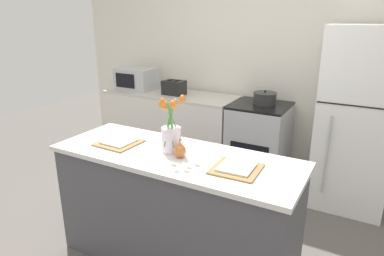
{
  "coord_description": "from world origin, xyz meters",
  "views": [
    {
      "loc": [
        1.19,
        -1.89,
        1.83
      ],
      "look_at": [
        0.0,
        0.25,
        1.02
      ],
      "focal_mm": 32.0,
      "sensor_mm": 36.0,
      "label": 1
    }
  ],
  "objects_px": {
    "refrigerator": "(357,120)",
    "cooking_pot": "(265,98)",
    "microwave": "(137,79)",
    "plate_setting_left": "(119,142)",
    "plate_setting_right": "(236,168)",
    "toaster": "(174,88)",
    "stove_range": "(258,144)",
    "pear_figurine": "(180,150)",
    "flower_vase": "(171,133)"
  },
  "relations": [
    {
      "from": "toaster",
      "to": "cooking_pot",
      "type": "distance_m",
      "value": 1.11
    },
    {
      "from": "stove_range",
      "to": "toaster",
      "type": "relative_size",
      "value": 3.27
    },
    {
      "from": "stove_range",
      "to": "microwave",
      "type": "relative_size",
      "value": 1.91
    },
    {
      "from": "microwave",
      "to": "flower_vase",
      "type": "bearing_deg",
      "value": -45.86
    },
    {
      "from": "flower_vase",
      "to": "pear_figurine",
      "type": "bearing_deg",
      "value": -29.74
    },
    {
      "from": "plate_setting_right",
      "to": "cooking_pot",
      "type": "bearing_deg",
      "value": 101.91
    },
    {
      "from": "microwave",
      "to": "toaster",
      "type": "bearing_deg",
      "value": -3.76
    },
    {
      "from": "flower_vase",
      "to": "microwave",
      "type": "relative_size",
      "value": 0.86
    },
    {
      "from": "plate_setting_left",
      "to": "cooking_pot",
      "type": "distance_m",
      "value": 1.78
    },
    {
      "from": "pear_figurine",
      "to": "plate_setting_right",
      "type": "height_order",
      "value": "pear_figurine"
    },
    {
      "from": "plate_setting_left",
      "to": "plate_setting_right",
      "type": "height_order",
      "value": "same"
    },
    {
      "from": "refrigerator",
      "to": "microwave",
      "type": "bearing_deg",
      "value": -179.97
    },
    {
      "from": "plate_setting_right",
      "to": "toaster",
      "type": "bearing_deg",
      "value": 132.44
    },
    {
      "from": "flower_vase",
      "to": "plate_setting_right",
      "type": "xyz_separation_m",
      "value": [
        0.52,
        -0.06,
        -0.13
      ]
    },
    {
      "from": "plate_setting_left",
      "to": "flower_vase",
      "type": "bearing_deg",
      "value": 8.0
    },
    {
      "from": "microwave",
      "to": "pear_figurine",
      "type": "bearing_deg",
      "value": -44.98
    },
    {
      "from": "stove_range",
      "to": "plate_setting_right",
      "type": "xyz_separation_m",
      "value": [
        0.38,
        -1.63,
        0.45
      ]
    },
    {
      "from": "refrigerator",
      "to": "pear_figurine",
      "type": "xyz_separation_m",
      "value": [
        -0.98,
        -1.64,
        0.08
      ]
    },
    {
      "from": "microwave",
      "to": "plate_setting_right",
      "type": "bearing_deg",
      "value": -38.53
    },
    {
      "from": "pear_figurine",
      "to": "microwave",
      "type": "height_order",
      "value": "microwave"
    },
    {
      "from": "refrigerator",
      "to": "plate_setting_right",
      "type": "distance_m",
      "value": 1.73
    },
    {
      "from": "pear_figurine",
      "to": "plate_setting_left",
      "type": "distance_m",
      "value": 0.55
    },
    {
      "from": "refrigerator",
      "to": "toaster",
      "type": "bearing_deg",
      "value": -178.86
    },
    {
      "from": "refrigerator",
      "to": "toaster",
      "type": "relative_size",
      "value": 6.28
    },
    {
      "from": "stove_range",
      "to": "pear_figurine",
      "type": "xyz_separation_m",
      "value": [
        -0.03,
        -1.64,
        0.5
      ]
    },
    {
      "from": "flower_vase",
      "to": "pear_figurine",
      "type": "height_order",
      "value": "flower_vase"
    },
    {
      "from": "toaster",
      "to": "stove_range",
      "type": "bearing_deg",
      "value": 2.1
    },
    {
      "from": "stove_range",
      "to": "cooking_pot",
      "type": "relative_size",
      "value": 3.61
    },
    {
      "from": "pear_figurine",
      "to": "plate_setting_right",
      "type": "relative_size",
      "value": 0.45
    },
    {
      "from": "toaster",
      "to": "cooking_pot",
      "type": "height_order",
      "value": "toaster"
    },
    {
      "from": "stove_range",
      "to": "plate_setting_right",
      "type": "relative_size",
      "value": 3.02
    },
    {
      "from": "plate_setting_right",
      "to": "cooking_pot",
      "type": "xyz_separation_m",
      "value": [
        -0.35,
        1.68,
        0.07
      ]
    },
    {
      "from": "plate_setting_right",
      "to": "toaster",
      "type": "xyz_separation_m",
      "value": [
        -1.46,
        1.59,
        0.09
      ]
    },
    {
      "from": "stove_range",
      "to": "plate_setting_left",
      "type": "height_order",
      "value": "plate_setting_left"
    },
    {
      "from": "refrigerator",
      "to": "plate_setting_right",
      "type": "xyz_separation_m",
      "value": [
        -0.57,
        -1.63,
        0.03
      ]
    },
    {
      "from": "toaster",
      "to": "refrigerator",
      "type": "bearing_deg",
      "value": 1.14
    },
    {
      "from": "plate_setting_left",
      "to": "plate_setting_right",
      "type": "relative_size",
      "value": 1.0
    },
    {
      "from": "flower_vase",
      "to": "microwave",
      "type": "xyz_separation_m",
      "value": [
        -1.52,
        1.57,
        0.01
      ]
    },
    {
      "from": "toaster",
      "to": "microwave",
      "type": "bearing_deg",
      "value": 176.24
    },
    {
      "from": "stove_range",
      "to": "pear_figurine",
      "type": "relative_size",
      "value": 6.74
    },
    {
      "from": "refrigerator",
      "to": "cooking_pot",
      "type": "xyz_separation_m",
      "value": [
        -0.92,
        0.04,
        0.1
      ]
    },
    {
      "from": "pear_figurine",
      "to": "plate_setting_left",
      "type": "relative_size",
      "value": 0.45
    },
    {
      "from": "microwave",
      "to": "plate_setting_left",
      "type": "bearing_deg",
      "value": -56.23
    },
    {
      "from": "toaster",
      "to": "flower_vase",
      "type": "bearing_deg",
      "value": -58.69
    },
    {
      "from": "plate_setting_left",
      "to": "microwave",
      "type": "xyz_separation_m",
      "value": [
        -1.09,
        1.63,
        0.14
      ]
    },
    {
      "from": "pear_figurine",
      "to": "plate_setting_right",
      "type": "distance_m",
      "value": 0.42
    },
    {
      "from": "stove_range",
      "to": "plate_setting_left",
      "type": "relative_size",
      "value": 3.02
    },
    {
      "from": "stove_range",
      "to": "microwave",
      "type": "xyz_separation_m",
      "value": [
        -1.67,
        -0.0,
        0.59
      ]
    },
    {
      "from": "refrigerator",
      "to": "toaster",
      "type": "distance_m",
      "value": 2.03
    },
    {
      "from": "plate_setting_left",
      "to": "cooking_pot",
      "type": "height_order",
      "value": "cooking_pot"
    }
  ]
}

